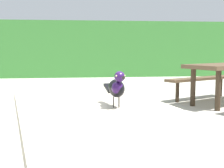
# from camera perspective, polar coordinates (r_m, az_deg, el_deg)

# --- Properties ---
(hedge_wall) EXTENTS (28.00, 2.25, 1.94)m
(hedge_wall) POSITION_cam_1_polar(r_m,az_deg,el_deg) (12.24, -6.26, 6.12)
(hedge_wall) COLOR #387A33
(hedge_wall) RESTS_ON ground
(picnic_table_foreground) EXTENTS (1.97, 1.99, 0.74)m
(picnic_table_foreground) POSITION_cam_1_polar(r_m,az_deg,el_deg) (1.59, -1.81, -11.20)
(picnic_table_foreground) COLOR #B2A893
(picnic_table_foreground) RESTS_ON ground
(bird_grackle) EXTENTS (0.09, 0.29, 0.18)m
(bird_grackle) POSITION_cam_1_polar(r_m,az_deg,el_deg) (1.60, 0.79, -0.54)
(bird_grackle) COLOR black
(bird_grackle) RESTS_ON picnic_table_foreground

